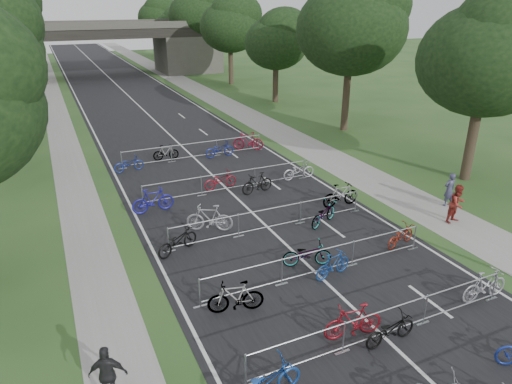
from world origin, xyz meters
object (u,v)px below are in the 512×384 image
overpass_bridge (104,49)px  pedestrian_b (457,204)px  pedestrian_c (108,374)px  pedestrian_a (449,190)px

overpass_bridge → pedestrian_b: 53.54m
overpass_bridge → pedestrian_c: overpass_bridge is taller
pedestrian_c → overpass_bridge: bearing=-78.3°
overpass_bridge → pedestrian_c: bearing=-97.9°
pedestrian_a → pedestrian_b: size_ratio=0.95×
pedestrian_a → pedestrian_b: bearing=57.4°
pedestrian_a → overpass_bridge: bearing=-76.6°
pedestrian_b → pedestrian_a: bearing=45.8°
overpass_bridge → pedestrian_b: bearing=-81.3°
overpass_bridge → pedestrian_a: size_ratio=17.98×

